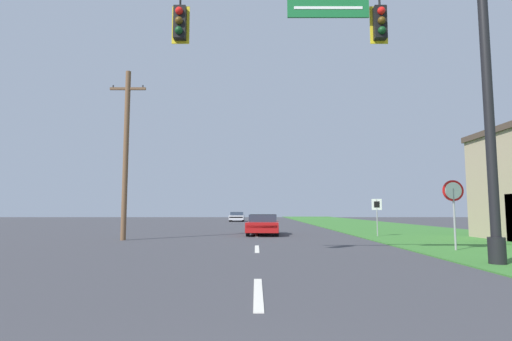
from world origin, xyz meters
The scene contains 8 objects.
grass_verge_right centered at (10.50, 30.00, 0.02)m, with size 10.00×110.00×0.04m.
road_center_line centered at (0.00, 22.00, 0.01)m, with size 0.16×34.80×0.01m.
signal_mast centered at (4.00, 9.54, 5.18)m, with size 10.09×0.47×8.40m.
car_ahead centered at (0.38, 22.62, 0.60)m, with size 2.04×4.34×1.19m.
far_car centered at (-2.49, 50.15, 0.60)m, with size 1.82×4.34×1.19m.
stop_sign centered at (7.10, 13.17, 1.86)m, with size 0.76×0.07×2.50m.
route_sign_post centered at (6.62, 20.79, 1.53)m, with size 0.55×0.06×2.03m.
utility_pole_near centered at (-6.52, 18.39, 4.39)m, with size 1.80×0.26×8.47m.
Camera 1 is at (-0.04, -1.25, 1.47)m, focal length 28.00 mm.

